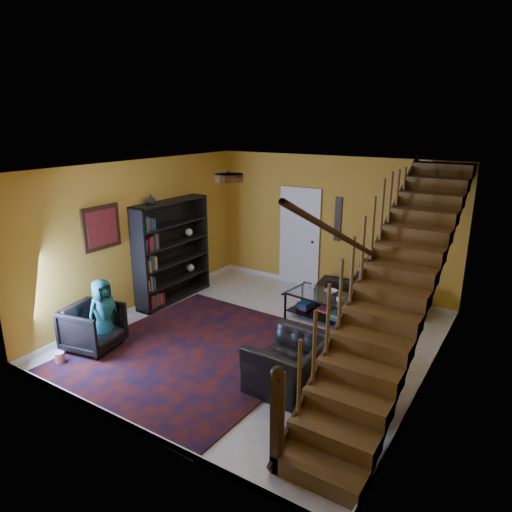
{
  "coord_description": "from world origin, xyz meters",
  "views": [
    {
      "loc": [
        3.61,
        -5.77,
        3.5
      ],
      "look_at": [
        -0.33,
        0.4,
        1.28
      ],
      "focal_mm": 32.0,
      "sensor_mm": 36.0,
      "label": 1
    }
  ],
  "objects_px": {
    "sofa": "(369,292)",
    "coffee_table": "(324,305)",
    "bookshelf": "(173,253)",
    "armchair_left": "(93,327)",
    "armchair_right": "(290,364)"
  },
  "relations": [
    {
      "from": "armchair_left",
      "to": "coffee_table",
      "type": "distance_m",
      "value": 3.93
    },
    {
      "from": "armchair_right",
      "to": "coffee_table",
      "type": "distance_m",
      "value": 2.3
    },
    {
      "from": "bookshelf",
      "to": "coffee_table",
      "type": "height_order",
      "value": "bookshelf"
    },
    {
      "from": "bookshelf",
      "to": "sofa",
      "type": "bearing_deg",
      "value": 26.33
    },
    {
      "from": "bookshelf",
      "to": "coffee_table",
      "type": "relative_size",
      "value": 1.48
    },
    {
      "from": "bookshelf",
      "to": "coffee_table",
      "type": "bearing_deg",
      "value": 12.9
    },
    {
      "from": "armchair_right",
      "to": "bookshelf",
      "type": "bearing_deg",
      "value": -111.77
    },
    {
      "from": "armchair_left",
      "to": "armchair_right",
      "type": "xyz_separation_m",
      "value": [
        3.13,
        0.7,
        -0.01
      ]
    },
    {
      "from": "sofa",
      "to": "coffee_table",
      "type": "bearing_deg",
      "value": 57.67
    },
    {
      "from": "armchair_right",
      "to": "coffee_table",
      "type": "relative_size",
      "value": 0.79
    },
    {
      "from": "armchair_left",
      "to": "coffee_table",
      "type": "bearing_deg",
      "value": -52.54
    },
    {
      "from": "armchair_left",
      "to": "armchair_right",
      "type": "bearing_deg",
      "value": -88.32
    },
    {
      "from": "coffee_table",
      "to": "bookshelf",
      "type": "bearing_deg",
      "value": -167.1
    },
    {
      "from": "bookshelf",
      "to": "armchair_right",
      "type": "bearing_deg",
      "value": -24.12
    },
    {
      "from": "sofa",
      "to": "coffee_table",
      "type": "relative_size",
      "value": 1.46
    }
  ]
}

